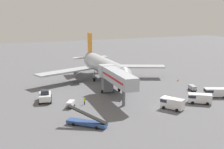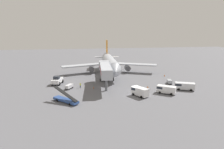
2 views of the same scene
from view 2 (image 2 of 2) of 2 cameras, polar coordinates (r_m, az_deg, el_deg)
The scene contains 14 objects.
ground_plane at distance 50.85m, azimuth 6.77°, elevation -6.19°, with size 300.00×300.00×0.00m, color slate.
airplane_at_gate at distance 75.51m, azimuth -0.67°, elevation 3.59°, with size 39.23×35.95×13.04m.
jet_bridge at distance 57.79m, azimuth -2.13°, elevation 1.48°, with size 4.82×17.71×6.93m.
pushback_tug at distance 63.05m, azimuth -16.43°, elevation -1.71°, with size 3.70×5.62×2.68m.
belt_loader_truck at distance 46.35m, azimuth -13.97°, elevation -7.37°, with size 6.36×6.45×3.42m.
service_van_near_right at distance 49.73m, azimuth 8.46°, elevation -5.07°, with size 4.01×5.01×2.33m.
service_van_mid_right at distance 53.32m, azimuth 16.14°, elevation -4.33°, with size 5.14×4.63×2.15m.
service_van_far_left at distance 58.35m, azimuth 21.18°, elevation -3.24°, with size 5.78×4.19×2.13m.
baggage_cart_mid_left at distance 63.83m, azimuth 17.17°, elevation -2.06°, with size 1.97×2.96×1.32m.
baggage_cart_far_right at distance 56.86m, azimuth -12.98°, elevation -3.61°, with size 2.51×2.97×1.30m.
ground_crew_worker_foreground at distance 57.28m, azimuth -9.70°, elevation -3.22°, with size 0.41×0.41×1.60m.
safety_cone_alpha at distance 57.47m, azimuth 10.87°, elevation -3.74°, with size 0.46×0.46×0.70m.
safety_cone_bravo at distance 74.05m, azimuth 15.76°, elevation -0.30°, with size 0.43×0.43×0.65m.
safety_cone_charlie at distance 56.36m, azimuth -5.67°, elevation -4.00°, with size 0.32×0.32×0.49m.
Camera 2 is at (-14.65, -45.85, 16.41)m, focal length 29.87 mm.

